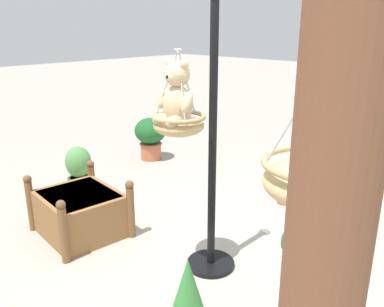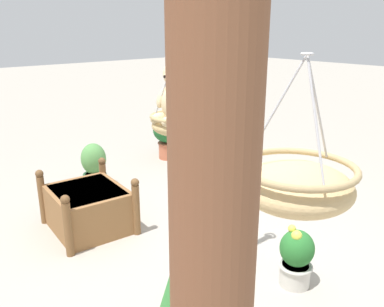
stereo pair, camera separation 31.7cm
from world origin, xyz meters
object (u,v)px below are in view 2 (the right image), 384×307
potted_plant_tall_leafy (296,257)px  potted_plant_conical_shrub (169,135)px  hanging_basket_with_teddy (177,123)px  potted_plant_small_succulent (175,297)px  hanging_basket_left_high (296,184)px  teddy_bear (174,97)px  potted_plant_trailing_ivy (94,165)px  display_pole_central (211,193)px  watering_can (297,199)px  wooden_planter_box (88,207)px

potted_plant_tall_leafy → potted_plant_conical_shrub: bearing=-20.8°
hanging_basket_with_teddy → potted_plant_small_succulent: size_ratio=1.10×
hanging_basket_left_high → teddy_bear: bearing=-12.6°
potted_plant_tall_leafy → potted_plant_trailing_ivy: 3.12m
potted_plant_small_succulent → hanging_basket_left_high: bearing=-166.7°
display_pole_central → watering_can: bearing=-81.8°
potted_plant_conical_shrub → watering_can: size_ratio=1.99×
potted_plant_small_succulent → watering_can: 2.57m
wooden_planter_box → potted_plant_tall_leafy: wooden_planter_box is taller
hanging_basket_left_high → display_pole_central: bearing=-25.3°
display_pole_central → watering_can: size_ratio=6.83×
potted_plant_tall_leafy → teddy_bear: bearing=38.0°
teddy_bear → wooden_planter_box: bearing=9.7°
display_pole_central → potted_plant_tall_leafy: display_pole_central is taller
potted_plant_small_succulent → potted_plant_conical_shrub: 4.05m
hanging_basket_left_high → hanging_basket_with_teddy: bearing=-13.6°
teddy_bear → potted_plant_conical_shrub: 3.48m
potted_plant_conical_shrub → wooden_planter_box: bearing=122.2°
wooden_planter_box → potted_plant_tall_leafy: (-2.08, -0.85, 0.01)m
wooden_planter_box → potted_plant_trailing_ivy: 1.20m
potted_plant_small_succulent → watering_can: potted_plant_small_succulent is taller
display_pole_central → potted_plant_conical_shrub: (2.77, -1.68, -0.34)m
potted_plant_conical_shrub → potted_plant_trailing_ivy: bearing=102.3°
hanging_basket_left_high → potted_plant_conical_shrub: 4.70m
teddy_bear → hanging_basket_left_high: hanging_basket_left_high is taller
wooden_planter_box → potted_plant_tall_leafy: size_ratio=1.82×
potted_plant_trailing_ivy → hanging_basket_with_teddy: bearing=170.6°
potted_plant_conical_shrub → hanging_basket_left_high: bearing=150.6°
display_pole_central → potted_plant_small_succulent: display_pole_central is taller
wooden_planter_box → watering_can: size_ratio=2.82×
hanging_basket_left_high → wooden_planter_box: bearing=-2.1°
potted_plant_small_succulent → potted_plant_conical_shrub: size_ratio=0.90×
potted_plant_tall_leafy → hanging_basket_left_high: bearing=120.8°
display_pole_central → hanging_basket_left_high: bearing=154.7°
display_pole_central → hanging_basket_with_teddy: size_ratio=3.49×
wooden_planter_box → potted_plant_trailing_ivy: bearing=-31.0°
hanging_basket_with_teddy → teddy_bear: hanging_basket_with_teddy is taller
hanging_basket_with_teddy → potted_plant_conical_shrub: hanging_basket_with_teddy is taller
potted_plant_conical_shrub → display_pole_central: bearing=148.9°
teddy_bear → potted_plant_trailing_ivy: bearing=-10.0°
display_pole_central → hanging_basket_with_teddy: (0.15, 0.25, 0.64)m
watering_can → potted_plant_conical_shrub: bearing=0.4°
hanging_basket_left_high → potted_plant_trailing_ivy: bearing=-11.0°
teddy_bear → hanging_basket_left_high: bearing=167.4°
hanging_basket_left_high → potted_plant_tall_leafy: (0.57, -0.95, -1.09)m
teddy_bear → watering_can: size_ratio=1.47×
wooden_planter_box → potted_plant_conical_shrub: (1.37, -2.17, 0.15)m
hanging_basket_left_high → potted_plant_small_succulent: (0.78, 0.18, -1.05)m
hanging_basket_left_high → potted_plant_trailing_ivy: (3.67, -0.71, -1.04)m
potted_plant_trailing_ivy → display_pole_central: bearing=177.0°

